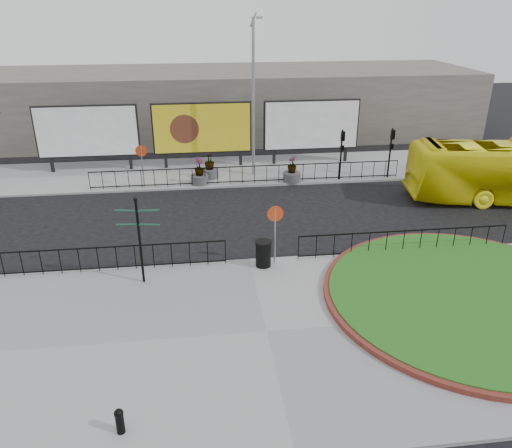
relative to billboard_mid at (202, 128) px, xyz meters
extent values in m
plane|color=black|center=(1.50, -12.97, -2.60)|extent=(90.00, 90.00, 0.00)
cube|color=gray|center=(1.50, -17.97, -2.54)|extent=(30.00, 10.00, 0.12)
cube|color=gray|center=(1.50, -0.97, -2.54)|extent=(44.00, 6.00, 0.12)
cylinder|color=maroon|center=(9.00, -16.97, -2.39)|extent=(10.40, 10.40, 0.18)
cylinder|color=#215416|center=(9.00, -16.97, -2.37)|extent=(10.00, 10.00, 0.22)
cylinder|color=gray|center=(-3.50, -3.57, -1.28)|extent=(0.07, 0.07, 2.40)
cylinder|color=#BF310C|center=(-3.50, -3.57, -0.33)|extent=(0.64, 0.03, 0.64)
cylinder|color=white|center=(-3.50, -3.55, -0.33)|extent=(0.50, 0.03, 0.50)
cylinder|color=gray|center=(2.50, -13.37, -1.28)|extent=(0.07, 0.07, 2.40)
cylinder|color=#BF310C|center=(2.50, -13.37, -0.33)|extent=(0.64, 0.03, 0.64)
cylinder|color=white|center=(2.50, -13.35, -0.33)|extent=(0.50, 0.03, 0.50)
cube|color=black|center=(-9.40, 0.03, -1.98)|extent=(0.18, 0.18, 1.00)
cube|color=black|center=(-4.60, 0.03, -1.98)|extent=(0.18, 0.18, 1.00)
cube|color=black|center=(-7.00, 0.03, 0.02)|extent=(6.20, 0.25, 3.20)
cube|color=white|center=(-7.00, -0.13, 0.02)|extent=(6.00, 0.06, 3.00)
cube|color=black|center=(-2.40, 0.03, -1.98)|extent=(0.18, 0.18, 1.00)
cube|color=black|center=(2.40, 0.03, -1.98)|extent=(0.18, 0.18, 1.00)
cube|color=black|center=(0.00, 0.03, 0.02)|extent=(6.20, 0.25, 3.20)
cube|color=gold|center=(0.00, -0.13, 0.02)|extent=(6.00, 0.06, 3.00)
cube|color=black|center=(4.60, 0.03, -1.98)|extent=(0.18, 0.18, 1.00)
cube|color=black|center=(9.40, 0.03, -1.98)|extent=(0.18, 0.18, 1.00)
cube|color=black|center=(7.00, 0.03, 0.02)|extent=(6.20, 0.25, 3.20)
cube|color=white|center=(7.00, -0.13, 0.02)|extent=(6.00, 0.06, 3.00)
cylinder|color=gray|center=(3.00, -1.97, 2.02)|extent=(0.18, 0.18, 9.00)
cylinder|color=gray|center=(3.00, -1.97, 6.37)|extent=(0.43, 0.10, 0.77)
cube|color=gray|center=(3.35, -1.97, 6.47)|extent=(0.35, 0.15, 0.12)
cylinder|color=black|center=(8.00, -3.57, -0.98)|extent=(0.10, 0.10, 3.00)
cube|color=black|center=(8.00, -3.69, 0.17)|extent=(0.22, 0.18, 0.55)
cube|color=black|center=(8.00, -3.69, -0.53)|extent=(0.20, 0.16, 0.30)
cylinder|color=black|center=(11.00, -3.57, -0.98)|extent=(0.10, 0.10, 3.00)
cube|color=black|center=(11.00, -3.69, 0.17)|extent=(0.22, 0.18, 0.55)
cube|color=black|center=(11.00, -3.69, -0.53)|extent=(0.20, 0.16, 0.30)
cube|color=slate|center=(1.50, 9.03, -0.10)|extent=(40.00, 10.00, 5.00)
cylinder|color=black|center=(-2.69, -14.28, -0.82)|extent=(0.09, 0.09, 3.32)
sphere|color=black|center=(-2.69, -14.28, 0.89)|extent=(0.15, 0.15, 0.15)
cube|color=#0D3222|center=(-3.10, -14.20, 0.44)|extent=(0.79, 0.29, 0.03)
cube|color=#0D3222|center=(-2.28, -14.30, 0.44)|extent=(0.78, 0.17, 0.03)
cube|color=#0D3222|center=(-3.11, -14.25, -0.09)|extent=(0.79, 0.21, 0.03)
cube|color=#0D3222|center=(-2.29, -14.36, -0.09)|extent=(0.79, 0.29, 0.03)
cylinder|color=black|center=(-2.67, -21.62, -2.19)|extent=(0.21, 0.21, 0.59)
sphere|color=black|center=(-2.67, -21.62, -1.87)|extent=(0.23, 0.23, 0.23)
cylinder|color=black|center=(2.00, -13.61, -1.97)|extent=(0.62, 0.62, 1.03)
cylinder|color=black|center=(2.00, -13.61, -1.42)|extent=(0.66, 0.66, 0.07)
cylinder|color=#4C4C4F|center=(-0.33, -3.38, -2.21)|extent=(1.02, 1.02, 0.53)
imported|color=#215416|center=(-0.33, -3.38, -1.44)|extent=(0.80, 0.80, 1.01)
cylinder|color=#4C4C4F|center=(0.30, -2.32, -2.21)|extent=(1.03, 1.03, 0.54)
imported|color=#215416|center=(0.30, -2.32, -1.41)|extent=(0.83, 0.83, 1.06)
cylinder|color=#4C4C4F|center=(5.09, -3.57, -2.21)|extent=(1.03, 1.03, 0.54)
imported|color=#215416|center=(5.09, -3.57, -1.45)|extent=(0.65, 0.65, 0.98)
camera|label=1|loc=(-0.49, -31.15, 7.32)|focal=35.00mm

